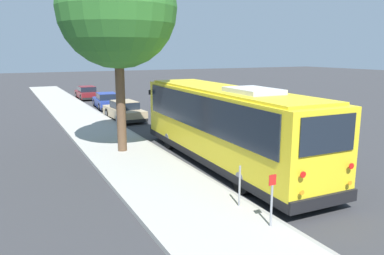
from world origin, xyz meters
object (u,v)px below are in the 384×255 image
parked_sedan_maroon (87,93)px  sign_post_near (272,200)px  parked_sedan_tan (124,111)px  sign_post_far (240,186)px  parked_sedan_blue (107,101)px  street_tree (116,0)px  shuttle_bus (224,122)px  fire_hydrant (118,121)px

parked_sedan_maroon → sign_post_near: bearing=177.7°
parked_sedan_tan → sign_post_far: (-16.22, 1.42, 0.15)m
parked_sedan_tan → parked_sedan_blue: size_ratio=1.06×
parked_sedan_blue → street_tree: size_ratio=0.46×
parked_sedan_blue → parked_sedan_maroon: (7.10, 0.20, -0.00)m
sign_post_far → shuttle_bus: bearing=-26.0°
street_tree → sign_post_far: bearing=-171.1°
parked_sedan_blue → street_tree: street_tree is taller
parked_sedan_tan → parked_sedan_blue: (6.01, -0.31, -0.03)m
shuttle_bus → parked_sedan_maroon: shuttle_bus is taller
sign_post_near → fire_hydrant: (14.47, -0.05, -0.32)m
sign_post_far → street_tree: bearing=8.9°
parked_sedan_blue → sign_post_near: 23.75m
parked_sedan_maroon → fire_hydrant: (-16.32, 1.48, -0.03)m
sign_post_near → sign_post_far: bearing=0.0°
parked_sedan_blue → parked_sedan_maroon: size_ratio=1.05×
parked_sedan_blue → street_tree: 15.92m
shuttle_bus → sign_post_far: shuttle_bus is taller
sign_post_far → parked_sedan_maroon: bearing=-3.0°
shuttle_bus → parked_sedan_blue: (17.99, 0.33, -1.21)m
fire_hydrant → street_tree: bearing=165.9°
sign_post_near → sign_post_far: (1.46, 0.00, -0.11)m
street_tree → fire_hydrant: bearing=-14.1°
parked_sedan_blue → fire_hydrant: bearing=173.3°
shuttle_bus → sign_post_far: 4.82m
parked_sedan_tan → fire_hydrant: size_ratio=5.79×
parked_sedan_tan → parked_sedan_blue: bearing=-6.1°
parked_sedan_maroon → shuttle_bus: bearing=-178.2°
parked_sedan_tan → street_tree: bearing=159.2°
parked_sedan_tan → fire_hydrant: (-3.21, 1.37, -0.06)m
parked_sedan_tan → parked_sedan_maroon: (13.11, -0.11, -0.03)m
street_tree → sign_post_far: (-7.87, -1.24, -6.03)m
sign_post_far → parked_sedan_blue: bearing=-4.4°
shuttle_bus → fire_hydrant: 9.09m
sign_post_far → fire_hydrant: 13.01m
parked_sedan_tan → sign_post_near: (-17.68, 1.42, 0.26)m
parked_sedan_tan → street_tree: 10.72m
street_tree → sign_post_near: size_ratio=6.90×
parked_sedan_tan → fire_hydrant: parked_sedan_tan is taller
parked_sedan_blue → sign_post_far: (-22.23, 1.73, 0.18)m
parked_sedan_tan → fire_hydrant: bearing=153.8°
shuttle_bus → sign_post_near: (-5.70, 2.06, -0.92)m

